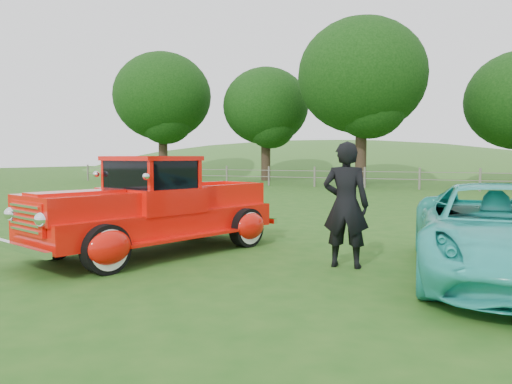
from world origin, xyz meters
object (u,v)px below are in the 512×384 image
at_px(tree_mid_west, 266,107).
at_px(man, 346,205).
at_px(red_pickup, 154,210).
at_px(tree_near_west, 362,76).
at_px(teal_sedan, 500,232).
at_px(tree_far_west, 162,97).

height_order(tree_mid_west, man, tree_mid_west).
height_order(red_pickup, man, man).
height_order(tree_near_west, teal_sedan, tree_near_west).
bearing_deg(red_pickup, teal_sedan, 21.56).
bearing_deg(tree_mid_west, tree_near_west, -20.56).
xyz_separation_m(tree_near_west, man, (5.70, -23.45, -5.79)).
bearing_deg(teal_sedan, red_pickup, 177.31).
distance_m(tree_mid_west, red_pickup, 29.10).
xyz_separation_m(tree_near_west, red_pickup, (2.22, -23.83, -6.00)).
height_order(tree_far_west, tree_mid_west, tree_far_west).
distance_m(tree_far_west, tree_mid_west, 8.30).
bearing_deg(tree_far_west, tree_near_west, -3.58).
relative_size(tree_mid_west, teal_sedan, 1.71).
distance_m(tree_near_west, red_pickup, 24.68).
relative_size(tree_far_west, man, 4.94).
distance_m(tree_mid_west, teal_sedan, 31.09).
bearing_deg(tree_mid_west, red_pickup, -69.15).
bearing_deg(man, tree_mid_west, -68.83).
distance_m(tree_far_west, man, 33.15).
height_order(tree_mid_west, tree_near_west, tree_near_west).
distance_m(tree_far_west, red_pickup, 31.32).
distance_m(red_pickup, teal_sedan, 5.73).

